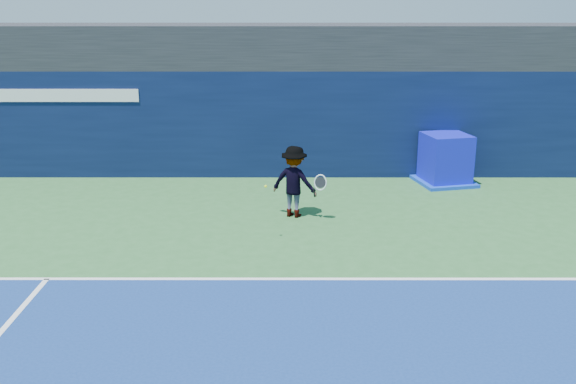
# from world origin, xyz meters

# --- Properties ---
(ground) EXTENTS (80.00, 80.00, 0.00)m
(ground) POSITION_xyz_m (0.00, 0.00, 0.00)
(ground) COLOR #2C6330
(ground) RESTS_ON ground
(baseline) EXTENTS (24.00, 0.10, 0.01)m
(baseline) POSITION_xyz_m (0.00, 3.00, 0.01)
(baseline) COLOR white
(baseline) RESTS_ON ground
(stadium_band) EXTENTS (36.00, 3.00, 1.20)m
(stadium_band) POSITION_xyz_m (0.00, 11.50, 3.60)
(stadium_band) COLOR black
(stadium_band) RESTS_ON back_wall_assembly
(back_wall_assembly) EXTENTS (36.00, 1.03, 3.00)m
(back_wall_assembly) POSITION_xyz_m (-0.00, 10.50, 1.50)
(back_wall_assembly) COLOR #091335
(back_wall_assembly) RESTS_ON ground
(equipment_cart) EXTENTS (1.72, 1.72, 1.38)m
(equipment_cart) POSITION_xyz_m (3.70, 9.43, 0.63)
(equipment_cart) COLOR #0D10BE
(equipment_cart) RESTS_ON ground
(tennis_player) EXTENTS (1.36, 0.99, 1.67)m
(tennis_player) POSITION_xyz_m (-0.48, 6.59, 0.84)
(tennis_player) COLOR silver
(tennis_player) RESTS_ON ground
(tennis_ball) EXTENTS (0.06, 0.06, 0.06)m
(tennis_ball) POSITION_xyz_m (-1.09, 4.98, 1.19)
(tennis_ball) COLOR #E0EF1A
(tennis_ball) RESTS_ON ground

